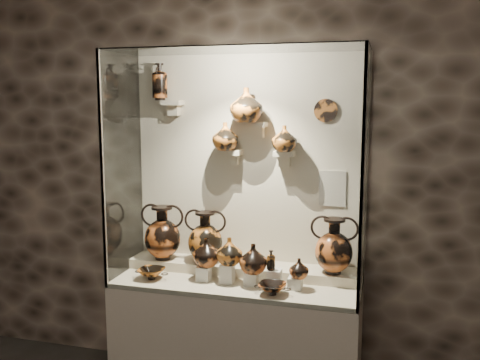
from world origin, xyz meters
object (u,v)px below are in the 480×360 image
object	(u,v)px
jug_b	(229,251)
lekythos_tall	(160,79)
amphora_mid	(205,237)
kylix_left	(152,273)
ovoid_vase_b	(246,105)
amphora_right	(334,246)
lekythos_small	(271,259)
jug_a	(207,252)
ovoid_vase_c	(284,138)
kylix_right	(272,288)
jug_e	(299,268)
amphora_left	(163,233)
ovoid_vase_a	(225,136)
jug_c	(253,258)

from	to	relation	value
jug_b	lekythos_tall	xyz separation A→B (m)	(-0.61, 0.28, 1.16)
amphora_mid	jug_b	size ratio (longest dim) A/B	2.01
kylix_left	amphora_mid	bearing A→B (deg)	26.28
amphora_mid	ovoid_vase_b	distance (m)	0.99
jug_b	amphora_mid	bearing A→B (deg)	134.71
amphora_right	lekythos_small	world-z (taller)	amphora_right
jug_a	ovoid_vase_c	world-z (taller)	ovoid_vase_c
amphora_mid	jug_a	size ratio (longest dim) A/B	1.89
ovoid_vase_c	jug_b	bearing A→B (deg)	-166.06
amphora_mid	jug_b	world-z (taller)	amphora_mid
amphora_right	jug_a	distance (m)	0.87
amphora_right	jug_b	distance (m)	0.71
kylix_right	ovoid_vase_b	bearing A→B (deg)	139.58
amphora_right	jug_e	xyz separation A→B (m)	(-0.20, -0.20, -0.12)
ovoid_vase_c	lekythos_small	bearing A→B (deg)	-120.74
jug_e	kylix_left	xyz separation A→B (m)	(-1.03, -0.06, -0.10)
amphora_left	ovoid_vase_c	bearing A→B (deg)	-10.15
kylix_left	ovoid_vase_a	size ratio (longest dim) A/B	1.19
kylix_right	jug_b	bearing A→B (deg)	170.03
lekythos_tall	amphora_left	bearing A→B (deg)	-63.09
amphora_mid	amphora_right	bearing A→B (deg)	-2.47
jug_e	lekythos_small	distance (m)	0.19
jug_a	lekythos_small	distance (m)	0.46
kylix_left	ovoid_vase_c	xyz separation A→B (m)	(0.87, 0.33, 0.93)
lekythos_tall	ovoid_vase_b	xyz separation A→B (m)	(0.67, -0.05, -0.18)
ovoid_vase_a	jug_b	bearing A→B (deg)	-81.31
jug_a	jug_b	bearing A→B (deg)	16.96
amphora_mid	kylix_left	xyz separation A→B (m)	(-0.31, -0.26, -0.21)
amphora_left	jug_c	distance (m)	0.77
jug_a	lekythos_tall	world-z (taller)	lekythos_tall
kylix_left	ovoid_vase_c	distance (m)	1.31
amphora_right	kylix_left	bearing A→B (deg)	-160.01
jug_a	ovoid_vase_a	distance (m)	0.82
jug_a	kylix_left	xyz separation A→B (m)	(-0.38, -0.09, -0.15)
amphora_right	ovoid_vase_a	distance (m)	1.07
amphora_left	amphora_right	size ratio (longest dim) A/B	1.04
ovoid_vase_b	ovoid_vase_c	bearing A→B (deg)	-12.16
jug_e	lekythos_small	xyz separation A→B (m)	(-0.19, -0.00, 0.05)
jug_c	ovoid_vase_b	bearing A→B (deg)	117.82
ovoid_vase_b	kylix_right	bearing A→B (deg)	-71.35
jug_e	lekythos_tall	distance (m)	1.68
amphora_left	jug_b	distance (m)	0.60
jug_a	kylix_left	bearing A→B (deg)	-143.39
amphora_mid	lekythos_tall	bearing A→B (deg)	164.02
lekythos_tall	ovoid_vase_c	size ratio (longest dim) A/B	1.67
jug_a	jug_e	distance (m)	0.65
ovoid_vase_b	amphora_right	bearing A→B (deg)	-21.71
jug_e	kylix_right	bearing A→B (deg)	-120.77
amphora_right	ovoid_vase_b	xyz separation A→B (m)	(-0.63, 0.04, 0.94)
amphora_left	amphora_right	world-z (taller)	amphora_left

